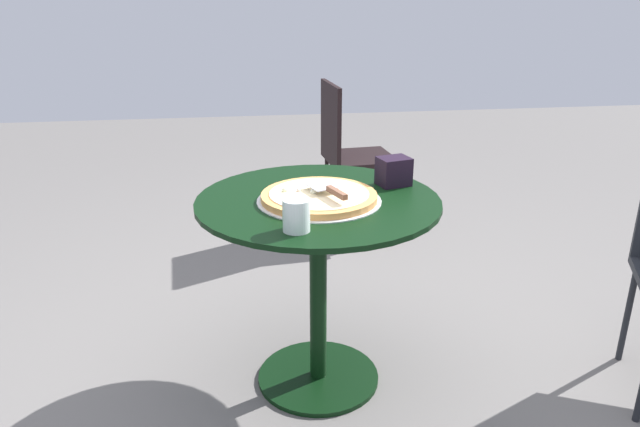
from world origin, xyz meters
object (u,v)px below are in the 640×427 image
pizza_server (329,189)px  patio_chair_far (348,147)px  drinking_cup (296,215)px  patio_table (318,252)px  napkin_dispenser (394,171)px  pizza_on_tray (320,197)px

pizza_server → patio_chair_far: 1.54m
drinking_cup → patio_chair_far: size_ratio=0.11×
patio_table → napkin_dispenser: (0.29, 0.11, 0.25)m
pizza_on_tray → patio_chair_far: (0.37, 1.44, -0.21)m
patio_chair_far → patio_table: bearing=-104.6°
pizza_server → patio_chair_far: (0.34, 1.48, -0.25)m
pizza_server → patio_chair_far: patio_chair_far is taller
pizza_server → patio_chair_far: bearing=77.0°
napkin_dispenser → patio_chair_far: (0.08, 1.31, -0.25)m
patio_chair_far → drinking_cup: bearing=-105.6°
napkin_dispenser → patio_table: bearing=-173.5°
patio_chair_far → pizza_server: bearing=-103.0°
napkin_dispenser → patio_chair_far: size_ratio=0.12×
patio_table → drinking_cup: size_ratio=8.55×
pizza_on_tray → pizza_server: size_ratio=1.94×
pizza_server → drinking_cup: 0.25m
pizza_server → patio_chair_far: size_ratio=0.24×
pizza_server → napkin_dispenser: bearing=33.1°
patio_table → patio_chair_far: patio_chair_far is taller
patio_table → pizza_server: (0.03, -0.06, 0.25)m
patio_table → drinking_cup: (-0.10, -0.27, 0.25)m
napkin_dispenser → patio_chair_far: patio_chair_far is taller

